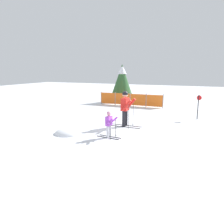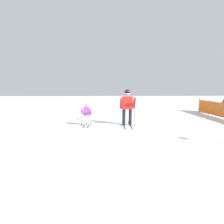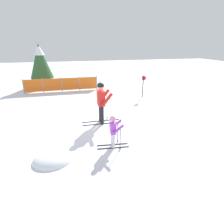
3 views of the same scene
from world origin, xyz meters
name	(u,v)px [view 2 (image 2 of 3)]	position (x,y,z in m)	size (l,w,h in m)	color
ground_plane	(132,125)	(0.00, 0.00, 0.00)	(60.00, 60.00, 0.00)	white
skier_adult	(127,104)	(0.12, -0.27, 1.09)	(1.74, 0.78, 1.84)	black
skier_child	(87,113)	(0.13, -2.32, 0.68)	(1.11, 0.55, 1.16)	black
safety_fence	(221,110)	(-1.71, 5.90, 0.54)	(5.29, 0.09, 1.07)	gray
snow_mound	(86,119)	(-1.86, -2.61, 0.00)	(1.21, 1.03, 0.49)	white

